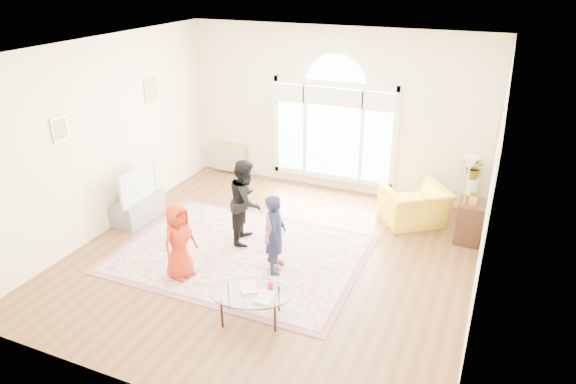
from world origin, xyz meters
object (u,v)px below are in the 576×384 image
at_px(coffee_table, 251,294).
at_px(tv_console, 139,208).
at_px(area_rug, 241,254).
at_px(armchair, 414,206).
at_px(television, 136,182).

bearing_deg(coffee_table, tv_console, 133.88).
bearing_deg(area_rug, armchair, 42.95).
distance_m(area_rug, coffee_table, 1.69).
bearing_deg(armchair, coffee_table, 32.32).
bearing_deg(area_rug, television, 169.95).
bearing_deg(television, armchair, 20.92).
xyz_separation_m(tv_console, coffee_table, (3.16, -1.78, 0.19)).
relative_size(area_rug, television, 3.46).
distance_m(coffee_table, armchair, 3.81).
distance_m(tv_console, television, 0.51).
bearing_deg(armchair, television, -14.84).
relative_size(tv_console, television, 0.96).
height_order(tv_console, television, television).
bearing_deg(television, coffee_table, -29.53).
distance_m(area_rug, television, 2.40).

